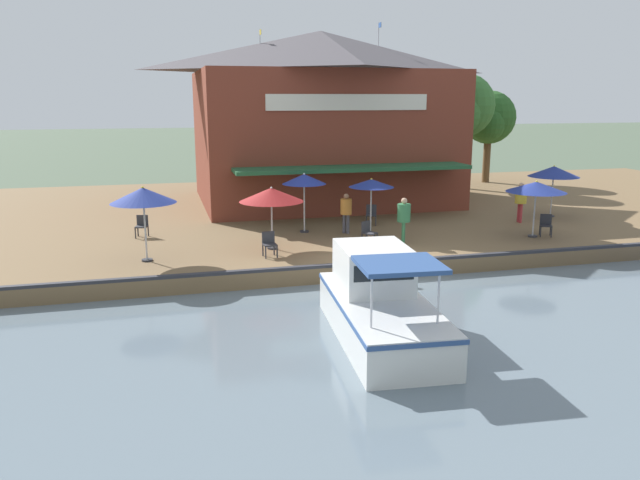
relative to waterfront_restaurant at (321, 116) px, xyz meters
name	(u,v)px	position (x,y,z in m)	size (l,w,h in m)	color
ground_plane	(379,282)	(13.16, -1.46, -4.96)	(220.00, 220.00, 0.00)	#4C5B47
quay_deck	(303,214)	(2.16, -1.46, -4.66)	(22.00, 56.00, 0.60)	brown
quay_edge_fender	(378,262)	(13.06, -1.46, -4.31)	(0.20, 50.40, 0.10)	#2D2D33
waterfront_restaurant	(321,116)	(0.00, 0.00, 0.00)	(11.70, 12.92, 9.06)	brown
patio_umbrella_near_quay_edge	(304,179)	(7.67, -2.68, -2.21)	(1.75, 1.75, 2.40)	#B7B7B7
patio_umbrella_back_row	(554,171)	(7.22, 8.97, -2.29)	(2.25, 2.25, 2.35)	#B7B7B7
patio_umbrella_by_entrance	(143,195)	(10.77, -8.79, -2.15)	(2.14, 2.14, 2.51)	#B7B7B7
patio_umbrella_mid_patio_left	(536,187)	(10.75, 5.76, -2.39)	(2.28, 2.28, 2.21)	#B7B7B7
patio_umbrella_mid_patio_right	(371,183)	(9.05, -0.34, -2.28)	(1.75, 1.75, 2.29)	#B7B7B7
patio_umbrella_far_corner	(271,195)	(10.14, -4.45, -2.39)	(2.28, 2.28, 2.25)	#B7B7B7
cafe_chair_beside_entrance	(142,225)	(6.93, -9.00, -3.88)	(0.52, 0.52, 0.85)	#2D2D33
cafe_chair_far_corner_seat	(368,231)	(10.29, -0.86, -3.88)	(0.60, 0.60, 0.85)	#2D2D33
cafe_chair_under_first_umbrella	(371,214)	(6.90, 0.43, -3.88)	(0.56, 0.56, 0.85)	#2D2D33
cafe_chair_back_row_seat	(269,243)	(11.18, -4.73, -3.88)	(0.47, 0.47, 0.85)	#2D2D33
cafe_chair_mid_patio	(546,224)	(10.72, 6.34, -3.88)	(0.60, 0.60, 0.85)	#2D2D33
person_at_quay_edge	(404,215)	(10.58, 0.41, -3.27)	(0.49, 0.49, 1.73)	#337547
person_near_entrance	(346,209)	(8.28, -1.11, -3.36)	(0.45, 0.45, 1.60)	#4C4C56
person_mid_patio	(521,197)	(8.05, 6.86, -3.26)	(0.49, 0.49, 1.74)	#B23338
motorboat_distant_upstream	(375,301)	(17.36, -3.09, -4.12)	(6.51, 2.60, 2.30)	silver
mooring_post	(370,247)	(12.81, -1.65, -3.86)	(0.22, 0.22, 0.99)	#473323
tree_behind_restaurant	(462,107)	(-2.12, 9.06, 0.39)	(3.90, 3.72, 6.72)	brown
tree_downstream_bank	(488,119)	(-4.11, 11.95, -0.38)	(3.47, 3.31, 5.75)	brown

